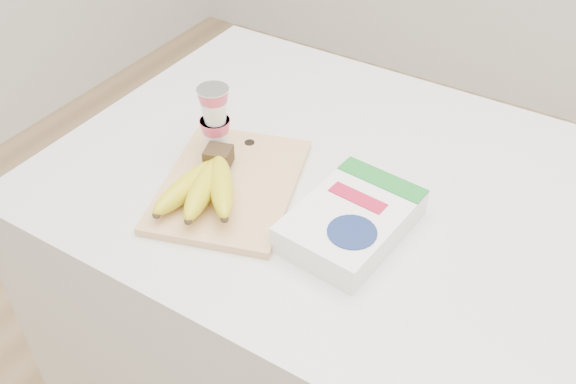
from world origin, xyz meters
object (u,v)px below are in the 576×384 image
object	(u,v)px
table	(360,346)
yogurt_stack	(215,118)
cereal_box	(351,220)
cutting_board	(230,185)
bananas	(205,184)

from	to	relation	value
table	yogurt_stack	xyz separation A→B (m)	(-0.31, -0.07, 0.56)
table	cereal_box	bearing A→B (deg)	-87.19
table	cutting_board	size ratio (longest dim) A/B	3.89
cutting_board	bananas	bearing A→B (deg)	-120.96
yogurt_stack	table	bearing A→B (deg)	12.96
cutting_board	cereal_box	bearing A→B (deg)	-14.47
cutting_board	yogurt_stack	distance (m)	0.13
yogurt_stack	cereal_box	distance (m)	0.33
cutting_board	yogurt_stack	size ratio (longest dim) A/B	2.29
table	yogurt_stack	distance (m)	0.64
cereal_box	table	bearing A→B (deg)	98.11
bananas	yogurt_stack	world-z (taller)	yogurt_stack
table	cereal_box	xyz separation A→B (m)	(0.01, -0.12, 0.49)
yogurt_stack	bananas	bearing A→B (deg)	-61.80
cutting_board	yogurt_stack	bearing A→B (deg)	121.79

